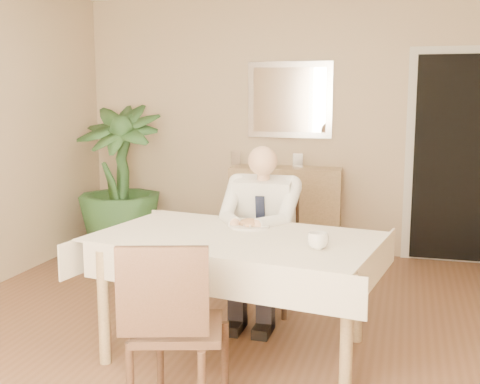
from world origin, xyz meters
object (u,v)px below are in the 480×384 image
(sideboard, at_px, (285,211))
(potted_palm, at_px, (120,180))
(chair_far, at_px, (268,241))
(coffee_mug, at_px, (318,241))
(dining_table, at_px, (236,249))
(seated_man, at_px, (259,225))
(chair_near, at_px, (172,320))

(sideboard, distance_m, potted_palm, 1.71)
(chair_far, relative_size, coffee_mug, 7.69)
(dining_table, xyz_separation_m, seated_man, (-0.00, 0.59, 0.02))
(sideboard, relative_size, potted_palm, 0.74)
(chair_far, bearing_deg, dining_table, -85.01)
(chair_near, height_order, seated_man, seated_man)
(chair_near, height_order, sideboard, chair_near)
(coffee_mug, height_order, sideboard, sideboard)
(dining_table, distance_m, coffee_mug, 0.57)
(dining_table, bearing_deg, sideboard, 103.29)
(sideboard, bearing_deg, seated_man, -88.83)
(sideboard, bearing_deg, dining_table, -90.15)
(seated_man, distance_m, sideboard, 1.85)
(chair_far, xyz_separation_m, sideboard, (-0.17, 1.53, -0.07))
(dining_table, height_order, seated_man, seated_man)
(seated_man, xyz_separation_m, coffee_mug, (0.53, -0.77, 0.11))
(chair_far, relative_size, sideboard, 0.82)
(chair_far, xyz_separation_m, coffee_mug, (0.53, -1.06, 0.29))
(chair_far, height_order, seated_man, seated_man)
(dining_table, relative_size, coffee_mug, 15.91)
(dining_table, relative_size, chair_near, 2.04)
(potted_palm, bearing_deg, chair_near, -58.93)
(chair_far, bearing_deg, sideboard, 101.44)
(chair_far, distance_m, coffee_mug, 1.22)
(chair_far, height_order, potted_palm, potted_palm)
(coffee_mug, distance_m, potted_palm, 3.19)
(chair_far, bearing_deg, coffee_mug, -58.52)
(chair_far, xyz_separation_m, chair_near, (-0.08, -1.73, 0.01))
(sideboard, bearing_deg, coffee_mug, -79.11)
(coffee_mug, bearing_deg, dining_table, 161.29)
(sideboard, height_order, potted_palm, potted_palm)
(dining_table, height_order, chair_far, chair_far)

